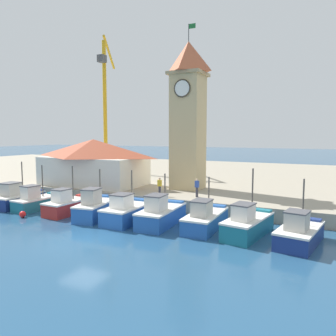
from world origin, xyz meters
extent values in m
plane|color=navy|center=(0.00, 0.00, 0.00)|extent=(300.00, 300.00, 0.00)
cube|color=#9E937F|center=(0.00, 28.96, 0.56)|extent=(120.00, 40.00, 1.12)
cube|color=navy|center=(-11.84, 4.95, 0.51)|extent=(2.40, 4.74, 1.01)
cube|color=navy|center=(-11.98, 7.00, 1.13)|extent=(1.81, 0.72, 0.24)
cube|color=silver|center=(-11.84, 4.95, 1.06)|extent=(2.47, 4.81, 0.12)
cube|color=#B2ADA3|center=(-11.78, 4.14, 1.67)|extent=(1.35, 1.47, 1.08)
cube|color=#4C4C51|center=(-11.78, 4.14, 2.25)|extent=(1.43, 1.55, 0.08)
cylinder|color=#4C4742|center=(-11.88, 5.52, 2.58)|extent=(0.10, 0.10, 2.92)
torus|color=black|center=(-12.98, 5.10, 0.51)|extent=(0.16, 0.53, 0.52)
cube|color=#196B7F|center=(-9.28, 4.90, 0.47)|extent=(2.03, 4.35, 0.93)
cube|color=#196B7F|center=(-9.15, 6.77, 1.05)|extent=(1.52, 0.70, 0.24)
cube|color=silver|center=(-9.28, 4.90, 0.98)|extent=(2.10, 4.41, 0.12)
cube|color=beige|center=(-9.33, 4.16, 1.58)|extent=(1.13, 1.34, 1.07)
cube|color=#4C4C51|center=(-9.33, 4.16, 2.15)|extent=(1.22, 1.43, 0.08)
cylinder|color=#4C4742|center=(-9.24, 5.43, 2.44)|extent=(0.10, 0.10, 2.79)
torus|color=black|center=(-10.21, 5.18, 0.47)|extent=(0.16, 0.53, 0.52)
cube|color=#AD2823|center=(-5.67, 4.80, 0.51)|extent=(1.97, 4.27, 1.03)
cube|color=#AD2823|center=(-5.59, 6.64, 1.15)|extent=(1.55, 0.67, 0.24)
cube|color=silver|center=(-5.67, 4.80, 1.08)|extent=(2.04, 4.34, 0.12)
cube|color=silver|center=(-5.70, 4.06, 1.62)|extent=(1.13, 1.30, 0.97)
cube|color=#4C4C51|center=(-5.70, 4.06, 2.14)|extent=(1.21, 1.39, 0.08)
cylinder|color=#4C4742|center=(-5.65, 5.32, 2.52)|extent=(0.10, 0.10, 2.77)
torus|color=black|center=(-6.64, 5.05, 0.51)|extent=(0.14, 0.52, 0.52)
cube|color=#2356A8|center=(-2.72, 4.73, 0.58)|extent=(2.53, 4.88, 1.17)
cube|color=#2356A8|center=(-3.08, 6.77, 1.29)|extent=(1.56, 0.85, 0.24)
cube|color=silver|center=(-2.72, 4.73, 1.22)|extent=(2.60, 4.95, 0.12)
cube|color=#B2ADA3|center=(-2.57, 3.93, 1.82)|extent=(1.27, 1.56, 1.10)
cube|color=#4C4C51|center=(-2.57, 3.93, 2.41)|extent=(1.36, 1.65, 0.08)
cylinder|color=#4C4742|center=(-2.82, 5.30, 2.53)|extent=(0.10, 0.10, 2.51)
torus|color=black|center=(-3.69, 4.79, 0.58)|extent=(0.21, 0.53, 0.52)
cube|color=#2356A8|center=(0.15, 4.75, 0.57)|extent=(2.06, 4.55, 1.14)
cube|color=#2356A8|center=(0.16, 6.77, 1.26)|extent=(1.74, 0.61, 0.24)
cube|color=silver|center=(0.15, 4.75, 1.19)|extent=(2.12, 4.61, 0.12)
cube|color=silver|center=(0.15, 3.95, 1.71)|extent=(1.23, 1.37, 0.92)
cube|color=#4C4C51|center=(0.15, 3.95, 2.21)|extent=(1.31, 1.45, 0.08)
cylinder|color=#4C4742|center=(0.15, 5.32, 2.54)|extent=(0.10, 0.10, 2.59)
torus|color=black|center=(-0.95, 4.98, 0.57)|extent=(0.12, 0.52, 0.52)
cube|color=#2356A8|center=(2.76, 5.15, 0.56)|extent=(2.11, 5.01, 1.13)
cube|color=#2356A8|center=(2.67, 7.36, 1.25)|extent=(1.65, 0.67, 0.24)
cube|color=silver|center=(2.76, 5.15, 1.18)|extent=(2.18, 5.07, 0.12)
cube|color=beige|center=(2.80, 4.28, 1.75)|extent=(1.21, 1.53, 1.03)
cube|color=#4C4C51|center=(2.80, 4.28, 2.31)|extent=(1.29, 1.61, 0.08)
cylinder|color=#4C4742|center=(2.73, 5.76, 2.45)|extent=(0.10, 0.10, 2.43)
torus|color=black|center=(1.71, 5.35, 0.56)|extent=(0.14, 0.52, 0.52)
cube|color=#2356A8|center=(5.98, 5.58, 0.51)|extent=(1.90, 4.98, 1.02)
cube|color=#2356A8|center=(5.95, 7.80, 1.14)|extent=(1.56, 0.62, 0.24)
cube|color=silver|center=(5.98, 5.58, 1.07)|extent=(1.96, 5.04, 0.12)
cube|color=#B2ADA3|center=(6.00, 4.71, 1.62)|extent=(1.12, 1.50, 0.98)
cube|color=#4C4C51|center=(6.00, 4.71, 2.14)|extent=(1.20, 1.58, 0.08)
cylinder|color=#4C4742|center=(5.97, 6.19, 2.34)|extent=(0.10, 0.10, 2.42)
torus|color=black|center=(4.98, 5.81, 0.51)|extent=(0.13, 0.52, 0.52)
cube|color=#196B7F|center=(8.97, 5.28, 0.56)|extent=(2.55, 5.01, 1.11)
cube|color=#196B7F|center=(9.33, 7.39, 1.23)|extent=(1.59, 0.84, 0.24)
cube|color=silver|center=(8.97, 5.28, 1.16)|extent=(2.62, 5.08, 0.12)
cube|color=beige|center=(8.83, 4.45, 1.70)|extent=(1.29, 1.59, 0.95)
cube|color=#4C4C51|center=(8.83, 4.45, 2.21)|extent=(1.38, 1.68, 0.08)
cylinder|color=#4C4742|center=(9.07, 5.87, 2.77)|extent=(0.10, 0.10, 3.10)
torus|color=black|center=(8.06, 5.68, 0.56)|extent=(0.20, 0.53, 0.52)
cube|color=navy|center=(12.09, 4.95, 0.48)|extent=(2.60, 4.70, 0.96)
cube|color=navy|center=(12.40, 6.90, 1.08)|extent=(1.70, 0.85, 0.24)
cube|color=silver|center=(12.09, 4.95, 1.01)|extent=(2.67, 4.76, 0.12)
cube|color=#B2ADA3|center=(11.96, 4.18, 1.58)|extent=(1.35, 1.50, 1.02)
cube|color=#4C4C51|center=(11.96, 4.18, 2.13)|extent=(1.44, 1.59, 0.08)
cylinder|color=#4C4742|center=(12.18, 5.50, 2.47)|extent=(0.10, 0.10, 2.80)
torus|color=black|center=(11.10, 5.34, 0.48)|extent=(0.20, 0.53, 0.52)
cube|color=tan|center=(0.90, 14.55, 6.66)|extent=(2.84, 2.84, 11.08)
cube|color=tan|center=(0.90, 14.55, 12.35)|extent=(3.34, 3.34, 0.30)
pyramid|color=#C1603D|center=(0.90, 14.55, 13.97)|extent=(3.34, 3.34, 2.95)
cylinder|color=white|center=(0.90, 13.07, 10.81)|extent=(1.56, 0.12, 1.56)
torus|color=#332D23|center=(0.90, 13.03, 10.81)|extent=(1.68, 0.12, 1.68)
cylinder|color=#3F3F3F|center=(0.90, 14.55, 16.24)|extent=(0.08, 0.08, 1.60)
cube|color=#1E662D|center=(1.25, 14.55, 16.79)|extent=(0.70, 0.04, 0.44)
cube|color=silver|center=(-9.34, 12.67, 2.62)|extent=(10.78, 5.94, 3.01)
pyramid|color=#A3472D|center=(-9.34, 12.67, 5.07)|extent=(11.18, 6.34, 1.90)
cube|color=#976E11|center=(-16.28, 24.16, 1.72)|extent=(2.00, 2.00, 1.20)
cylinder|color=gold|center=(-16.28, 24.16, 11.17)|extent=(0.56, 0.56, 17.70)
cylinder|color=gold|center=(-17.50, 27.10, 19.03)|extent=(2.83, 6.16, 3.64)
cube|color=#4C4C4C|center=(-15.81, 23.02, 17.18)|extent=(1.00, 1.00, 1.00)
sphere|color=red|center=(-8.04, 2.20, 0.25)|extent=(0.50, 0.50, 0.50)
cylinder|color=#33333D|center=(3.34, 10.75, 1.54)|extent=(0.22, 0.22, 0.85)
cube|color=#2D4CA5|center=(3.34, 10.75, 2.25)|extent=(0.34, 0.22, 0.56)
sphere|color=beige|center=(3.34, 10.75, 2.64)|extent=(0.20, 0.20, 0.20)
cylinder|color=#33333D|center=(0.15, 9.89, 1.54)|extent=(0.22, 0.22, 0.85)
cube|color=gold|center=(0.15, 9.89, 2.25)|extent=(0.34, 0.22, 0.56)
sphere|color=tan|center=(0.15, 9.89, 2.64)|extent=(0.20, 0.20, 0.20)
camera|label=1|loc=(13.35, -15.49, 6.49)|focal=35.00mm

